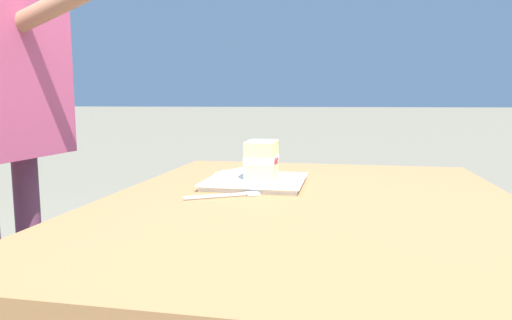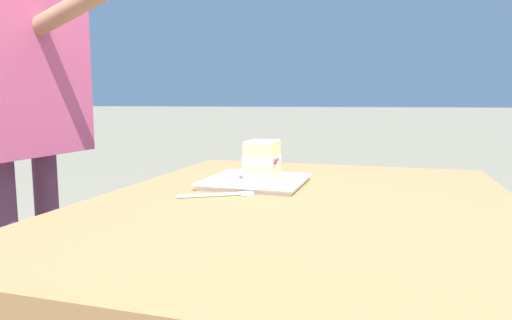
{
  "view_description": "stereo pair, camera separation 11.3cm",
  "coord_description": "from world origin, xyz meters",
  "px_view_note": "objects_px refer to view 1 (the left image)",
  "views": [
    {
      "loc": [
        0.96,
        0.07,
        0.96
      ],
      "look_at": [
        -0.14,
        -0.15,
        0.82
      ],
      "focal_mm": 31.59,
      "sensor_mm": 36.0,
      "label": 1
    },
    {
      "loc": [
        0.93,
        0.18,
        0.96
      ],
      "look_at": [
        -0.14,
        -0.15,
        0.82
      ],
      "focal_mm": 31.59,
      "sensor_mm": 36.0,
      "label": 2
    }
  ],
  "objects_px": {
    "patio_table": "(309,251)",
    "dessert_plate": "(256,182)",
    "cake_slice": "(262,159)",
    "dessert_fork": "(228,195)",
    "paper_napkin": "(242,171)"
  },
  "relations": [
    {
      "from": "patio_table",
      "to": "dessert_plate",
      "type": "bearing_deg",
      "value": -133.76
    },
    {
      "from": "paper_napkin",
      "to": "patio_table",
      "type": "bearing_deg",
      "value": 34.22
    },
    {
      "from": "paper_napkin",
      "to": "dessert_plate",
      "type": "bearing_deg",
      "value": 22.68
    },
    {
      "from": "cake_slice",
      "to": "dessert_fork",
      "type": "relative_size",
      "value": 0.64
    },
    {
      "from": "patio_table",
      "to": "cake_slice",
      "type": "relative_size",
      "value": 11.26
    },
    {
      "from": "cake_slice",
      "to": "dessert_fork",
      "type": "bearing_deg",
      "value": -14.22
    },
    {
      "from": "patio_table",
      "to": "dessert_plate",
      "type": "relative_size",
      "value": 4.63
    },
    {
      "from": "dessert_plate",
      "to": "paper_napkin",
      "type": "height_order",
      "value": "dessert_plate"
    },
    {
      "from": "cake_slice",
      "to": "dessert_fork",
      "type": "height_order",
      "value": "cake_slice"
    },
    {
      "from": "paper_napkin",
      "to": "dessert_fork",
      "type": "bearing_deg",
      "value": 7.84
    },
    {
      "from": "dessert_fork",
      "to": "paper_napkin",
      "type": "distance_m",
      "value": 0.36
    },
    {
      "from": "cake_slice",
      "to": "paper_napkin",
      "type": "height_order",
      "value": "cake_slice"
    },
    {
      "from": "dessert_plate",
      "to": "paper_napkin",
      "type": "distance_m",
      "value": 0.21
    },
    {
      "from": "patio_table",
      "to": "dessert_fork",
      "type": "xyz_separation_m",
      "value": [
        0.02,
        -0.18,
        0.12
      ]
    },
    {
      "from": "cake_slice",
      "to": "paper_napkin",
      "type": "xyz_separation_m",
      "value": [
        -0.18,
        -0.09,
        -0.06
      ]
    }
  ]
}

